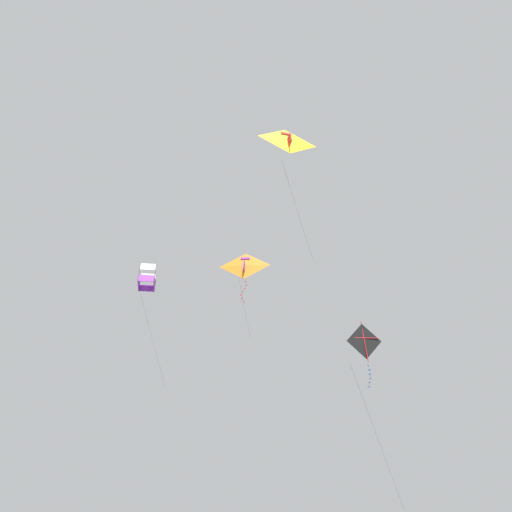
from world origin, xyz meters
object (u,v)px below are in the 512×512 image
(kite_diamond_mid_left, at_px, (364,342))
(kite_box_upper_right, at_px, (147,278))
(kite_delta_low_drifter, at_px, (288,141))
(kite_delta_far_centre, at_px, (245,266))

(kite_diamond_mid_left, bearing_deg, kite_box_upper_right, -26.52)
(kite_box_upper_right, bearing_deg, kite_delta_low_drifter, 139.98)
(kite_delta_low_drifter, bearing_deg, kite_delta_far_centre, -86.50)
(kite_delta_low_drifter, relative_size, kite_diamond_mid_left, 0.91)
(kite_diamond_mid_left, bearing_deg, kite_delta_far_centre, -48.08)
(kite_delta_low_drifter, xyz_separation_m, kite_diamond_mid_left, (4.57, 3.98, -13.54))
(kite_diamond_mid_left, distance_m, kite_box_upper_right, 16.91)
(kite_delta_low_drifter, height_order, kite_diamond_mid_left, kite_delta_low_drifter)
(kite_diamond_mid_left, distance_m, kite_delta_far_centre, 12.25)
(kite_diamond_mid_left, bearing_deg, kite_delta_low_drifter, 20.93)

